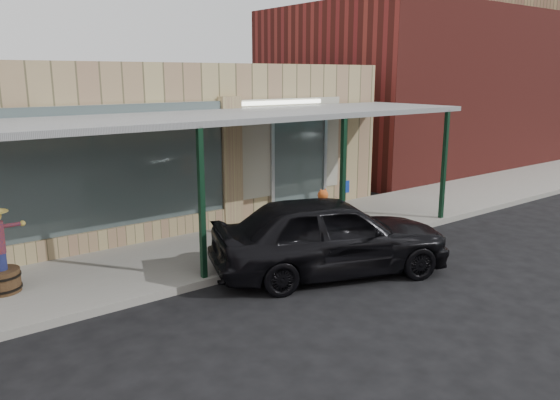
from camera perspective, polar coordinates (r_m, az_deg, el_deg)
ground at (r=10.09m, az=7.44°, el=-10.04°), size 120.00×120.00×0.00m
sidewalk at (r=12.69m, az=-4.09°, el=-4.71°), size 40.00×3.20×0.15m
storefront at (r=16.21m, az=-13.19°, el=6.15°), size 12.00×6.25×4.20m
awning at (r=12.10m, az=-4.22°, el=8.61°), size 12.00×3.00×3.04m
block_buildings_near at (r=17.93m, az=-8.92°, el=12.32°), size 61.00×8.00×8.00m
barrel_scarecrow at (r=10.85m, az=-27.22°, el=-5.86°), size 0.94×0.79×1.60m
barrel_pumpkin at (r=13.28m, az=1.80°, el=-2.32°), size 0.79×0.79×0.76m
handicap_sign at (r=12.81m, az=6.70°, el=-0.16°), size 0.28×0.05×1.37m
parked_sedan at (r=10.92m, az=5.27°, el=-3.66°), size 5.11×3.44×1.61m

